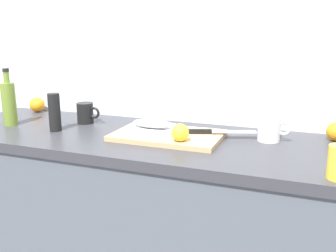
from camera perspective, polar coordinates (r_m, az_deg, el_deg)
back_wall at (r=1.81m, az=2.60°, el=11.68°), size 3.20×0.05×2.50m
kitchen_counter at (r=1.74m, az=-1.19°, el=-16.12°), size 2.00×0.60×0.90m
cutting_board at (r=1.55m, az=0.00°, el=-1.43°), size 0.44×0.28×0.02m
white_plate at (r=1.58m, az=-2.34°, el=-0.52°), size 0.24×0.24×0.01m
fish_fillet at (r=1.57m, az=-2.35°, el=0.38°), size 0.18×0.08×0.04m
chef_knife at (r=1.55m, az=6.57°, el=-0.84°), size 0.28×0.12×0.02m
lemon_0 at (r=1.43m, az=1.85°, el=-1.00°), size 0.07×0.07×0.07m
olive_oil_bottle at (r=1.89m, az=-22.90°, el=3.27°), size 0.06×0.06×0.26m
coffee_mug_1 at (r=1.55m, az=15.13°, el=-0.37°), size 0.13×0.09×0.10m
coffee_mug_2 at (r=1.84m, az=-12.34°, el=1.94°), size 0.12×0.08×0.10m
orange_1 at (r=1.65m, az=24.05°, el=-0.79°), size 0.08×0.08×0.08m
orange_2 at (r=2.17m, az=-19.18°, el=3.06°), size 0.08×0.08×0.08m
pepper_mill at (r=1.72m, az=-16.78°, el=1.99°), size 0.05×0.05×0.17m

